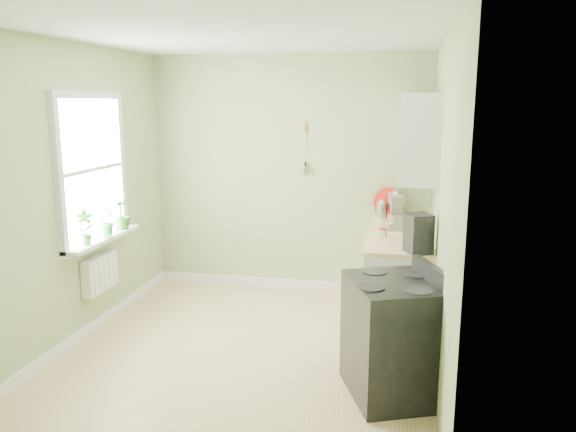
% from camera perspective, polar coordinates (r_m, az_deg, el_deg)
% --- Properties ---
extents(floor, '(3.20, 3.60, 0.02)m').
position_cam_1_polar(floor, '(5.14, -4.19, -13.66)').
color(floor, tan).
rests_on(floor, ground).
extents(ceiling, '(3.20, 3.60, 0.02)m').
position_cam_1_polar(ceiling, '(4.68, -4.71, 18.05)').
color(ceiling, white).
rests_on(ceiling, wall_back).
extents(wall_back, '(3.20, 0.02, 2.70)m').
position_cam_1_polar(wall_back, '(6.46, 0.05, 4.21)').
color(wall_back, '#A9B77D').
rests_on(wall_back, floor).
extents(wall_left, '(0.02, 3.60, 2.70)m').
position_cam_1_polar(wall_left, '(5.40, -21.09, 1.96)').
color(wall_left, '#A9B77D').
rests_on(wall_left, floor).
extents(wall_right, '(0.02, 3.60, 2.70)m').
position_cam_1_polar(wall_right, '(4.55, 15.43, 0.65)').
color(wall_right, '#A9B77D').
rests_on(wall_right, floor).
extents(base_cabinets, '(0.60, 1.60, 0.87)m').
position_cam_1_polar(base_cabinets, '(5.73, 11.25, -6.36)').
color(base_cabinets, white).
rests_on(base_cabinets, floor).
extents(countertop, '(0.64, 1.60, 0.04)m').
position_cam_1_polar(countertop, '(5.61, 11.33, -1.93)').
color(countertop, beige).
rests_on(countertop, base_cabinets).
extents(upper_cabinets, '(0.35, 1.40, 0.80)m').
position_cam_1_polar(upper_cabinets, '(5.57, 13.14, 7.90)').
color(upper_cabinets, white).
rests_on(upper_cabinets, wall_right).
extents(window, '(0.06, 1.14, 1.44)m').
position_cam_1_polar(window, '(5.61, -19.36, 4.48)').
color(window, white).
rests_on(window, wall_left).
extents(window_sill, '(0.18, 1.14, 0.04)m').
position_cam_1_polar(window_sill, '(5.68, -18.28, -2.23)').
color(window_sill, white).
rests_on(window_sill, wall_left).
extents(radiator, '(0.12, 0.50, 0.35)m').
position_cam_1_polar(radiator, '(5.74, -18.58, -5.52)').
color(radiator, white).
rests_on(radiator, wall_left).
extents(wall_utensils, '(0.02, 0.14, 0.58)m').
position_cam_1_polar(wall_utensils, '(6.37, 1.77, 6.04)').
color(wall_utensils, beige).
rests_on(wall_utensils, wall_back).
extents(stove, '(0.88, 0.90, 1.01)m').
position_cam_1_polar(stove, '(4.35, 10.68, -12.00)').
color(stove, black).
rests_on(stove, floor).
extents(stand_mixer, '(0.23, 0.34, 0.38)m').
position_cam_1_polar(stand_mixer, '(5.79, 10.91, 0.34)').
color(stand_mixer, '#B2B2B7').
rests_on(stand_mixer, countertop).
extents(kettle, '(0.21, 0.12, 0.21)m').
position_cam_1_polar(kettle, '(6.30, 9.49, 0.77)').
color(kettle, silver).
rests_on(kettle, countertop).
extents(coffee_maker, '(0.26, 0.27, 0.33)m').
position_cam_1_polar(coffee_maker, '(4.89, 13.09, -1.84)').
color(coffee_maker, black).
rests_on(coffee_maker, countertop).
extents(red_tray, '(0.34, 0.09, 0.34)m').
position_cam_1_polar(red_tray, '(6.28, 10.19, 1.30)').
color(red_tray, '#A0160E').
rests_on(red_tray, countertop).
extents(jar, '(0.08, 0.08, 0.08)m').
position_cam_1_polar(jar, '(5.42, 9.62, -1.65)').
color(jar, '#B4A991').
rests_on(jar, countertop).
extents(plant_a, '(0.21, 0.21, 0.33)m').
position_cam_1_polar(plant_a, '(5.38, -19.93, -1.07)').
color(plant_a, '#26641F').
rests_on(plant_a, window_sill).
extents(plant_b, '(0.14, 0.16, 0.27)m').
position_cam_1_polar(plant_b, '(5.73, -17.82, -0.50)').
color(plant_b, '#26641F').
rests_on(plant_b, window_sill).
extents(plant_c, '(0.21, 0.21, 0.30)m').
position_cam_1_polar(plant_c, '(5.95, -16.57, 0.18)').
color(plant_c, '#26641F').
rests_on(plant_c, window_sill).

